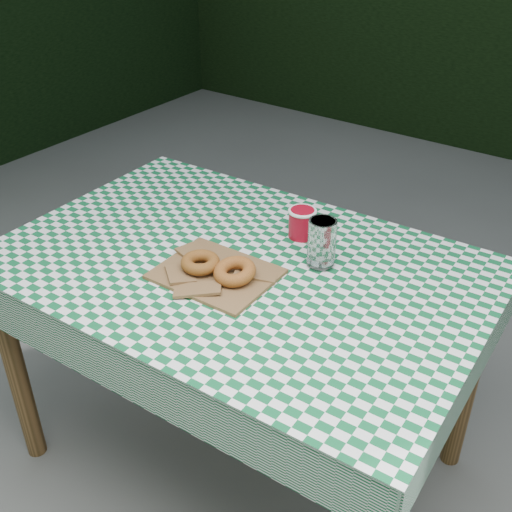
{
  "coord_description": "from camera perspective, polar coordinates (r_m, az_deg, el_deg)",
  "views": [
    {
      "loc": [
        0.7,
        -1.27,
        1.65
      ],
      "look_at": [
        -0.11,
        -0.15,
        0.79
      ],
      "focal_mm": 43.66,
      "sensor_mm": 36.0,
      "label": 1
    }
  ],
  "objects": [
    {
      "name": "table",
      "position": [
        1.9,
        -1.42,
        -10.35
      ],
      "size": [
        1.31,
        0.9,
        0.75
      ],
      "primitive_type": "cube",
      "rotation": [
        0.0,
        0.0,
        0.04
      ],
      "color": "#4F351B",
      "rests_on": "ground"
    },
    {
      "name": "ground",
      "position": [
        2.2,
        4.69,
        -16.78
      ],
      "size": [
        60.0,
        60.0,
        0.0
      ],
      "primitive_type": "plane",
      "color": "#53534E",
      "rests_on": "ground"
    },
    {
      "name": "bagel_back",
      "position": [
        1.57,
        -1.97,
        -1.42
      ],
      "size": [
        0.13,
        0.13,
        0.03
      ],
      "primitive_type": "torus",
      "rotation": [
        0.0,
        0.0,
        -0.27
      ],
      "color": "#A05D21",
      "rests_on": "paper_bag"
    },
    {
      "name": "coffee_mug",
      "position": [
        1.77,
        4.24,
        3.02
      ],
      "size": [
        0.17,
        0.17,
        0.09
      ],
      "primitive_type": null,
      "rotation": [
        0.0,
        0.0,
        -0.12
      ],
      "color": "maroon",
      "rests_on": "tablecloth"
    },
    {
      "name": "drinking_glass",
      "position": [
        1.63,
        6.03,
        1.18
      ],
      "size": [
        0.08,
        0.08,
        0.13
      ],
      "primitive_type": "cylinder",
      "rotation": [
        0.0,
        0.0,
        -0.15
      ],
      "color": "silver",
      "rests_on": "tablecloth"
    },
    {
      "name": "paper_bag",
      "position": [
        1.61,
        -3.7,
        -1.56
      ],
      "size": [
        0.3,
        0.24,
        0.02
      ],
      "primitive_type": "cube",
      "rotation": [
        0.0,
        0.0,
        0.03
      ],
      "color": "brown",
      "rests_on": "tablecloth"
    },
    {
      "name": "bagel_front",
      "position": [
        1.61,
        -5.12,
        -0.59
      ],
      "size": [
        0.14,
        0.14,
        0.03
      ],
      "primitive_type": "torus",
      "rotation": [
        0.0,
        0.0,
        0.46
      ],
      "color": "brown",
      "rests_on": "paper_bag"
    },
    {
      "name": "tablecloth",
      "position": [
        1.67,
        -1.59,
        -0.7
      ],
      "size": [
        1.33,
        0.92,
        0.01
      ],
      "primitive_type": "cube",
      "rotation": [
        0.0,
        0.0,
        0.04
      ],
      "color": "#0D582D",
      "rests_on": "table"
    }
  ]
}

